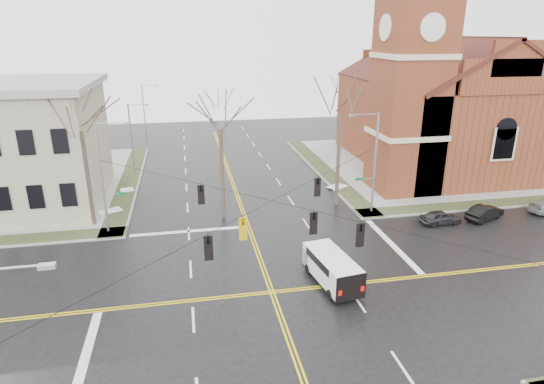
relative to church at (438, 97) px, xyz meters
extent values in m
plane|color=black|center=(-24.76, -24.78, -8.43)|extent=(120.00, 120.00, 0.00)
cube|color=gray|center=(0.24, 0.22, -8.36)|extent=(30.00, 30.00, 0.15)
cube|color=#2D3A1F|center=(-13.56, 0.22, -8.28)|extent=(2.00, 30.00, 0.02)
cube|color=#2D3A1F|center=(0.24, -13.58, -8.28)|extent=(30.00, 2.00, 0.02)
cube|color=#2D3A1F|center=(-35.96, 0.22, -8.28)|extent=(2.00, 30.00, 0.02)
cube|color=gold|center=(-24.88, -24.78, -8.43)|extent=(0.12, 100.00, 0.01)
cube|color=gold|center=(-24.64, -24.78, -8.43)|extent=(0.12, 100.00, 0.01)
cube|color=gold|center=(-24.76, -24.90, -8.43)|extent=(100.00, 0.12, 0.01)
cube|color=gold|center=(-24.76, -24.66, -8.43)|extent=(100.00, 0.12, 0.01)
cube|color=silver|center=(-29.76, -14.28, -8.43)|extent=(9.50, 0.50, 0.01)
cube|color=silver|center=(-35.26, -29.78, -8.43)|extent=(0.50, 9.50, 0.01)
cube|color=silver|center=(-14.26, -19.78, -8.43)|extent=(0.50, 9.50, 0.01)
cube|color=brown|center=(-7.76, -7.78, 1.57)|extent=(6.00, 6.00, 20.00)
cylinder|color=silver|center=(-7.76, -10.83, 7.57)|extent=(2.40, 0.15, 2.40)
cylinder|color=silver|center=(-10.81, -7.78, 7.57)|extent=(0.15, 2.40, 2.40)
cube|color=brown|center=(1.24, 1.22, -3.43)|extent=(18.00, 24.00, 10.00)
cube|color=brown|center=(-7.96, -4.78, -6.23)|extent=(2.00, 5.00, 4.40)
cylinder|color=gray|center=(-13.26, -13.28, -3.78)|extent=(0.20, 0.20, 9.00)
cylinder|color=gray|center=(-13.86, -13.28, -5.13)|extent=(1.20, 0.06, 0.06)
cube|color=#0D502A|center=(-14.56, -13.28, -5.13)|extent=(0.90, 0.04, 0.25)
cylinder|color=gray|center=(-14.46, -13.28, 0.62)|extent=(2.40, 0.08, 0.08)
cube|color=gray|center=(-15.66, -13.28, 0.57)|extent=(0.50, 0.22, 0.15)
cylinder|color=gray|center=(-36.26, -13.28, -3.78)|extent=(0.20, 0.20, 9.00)
cylinder|color=gray|center=(-35.66, -13.28, -5.13)|extent=(1.20, 0.06, 0.06)
cube|color=#0D502A|center=(-34.96, -13.28, -5.13)|extent=(0.90, 0.04, 0.25)
cylinder|color=gray|center=(-35.06, -13.28, 0.62)|extent=(2.40, 0.08, 0.08)
cube|color=gray|center=(-33.86, -13.28, 0.57)|extent=(0.50, 0.22, 0.15)
cylinder|color=gray|center=(-35.06, -36.28, 0.62)|extent=(2.40, 0.08, 0.08)
cube|color=gray|center=(-33.86, -36.28, 0.57)|extent=(0.50, 0.22, 0.15)
cylinder|color=black|center=(-24.76, -24.78, -2.23)|extent=(23.02, 23.02, 0.03)
cylinder|color=black|center=(-24.76, -24.78, -2.23)|extent=(23.02, 23.02, 0.03)
imported|color=black|center=(-28.76, -28.78, -2.98)|extent=(0.21, 0.26, 1.30)
imported|color=black|center=(-20.76, -20.78, -2.98)|extent=(0.21, 0.26, 1.30)
imported|color=#CF990C|center=(-26.76, -26.78, -2.98)|extent=(0.21, 0.26, 1.30)
imported|color=black|center=(-28.76, -20.78, -2.98)|extent=(0.21, 0.26, 1.30)
imported|color=black|center=(-20.76, -28.78, -2.98)|extent=(0.21, 0.26, 1.30)
imported|color=black|center=(-22.76, -26.78, -2.98)|extent=(0.21, 0.26, 1.30)
cylinder|color=gray|center=(-35.56, 3.22, -4.33)|extent=(0.16, 0.16, 8.00)
cylinder|color=gray|center=(-34.56, 3.22, -0.43)|extent=(2.00, 0.07, 0.07)
cube|color=gray|center=(-33.56, 3.22, -0.48)|extent=(0.45, 0.20, 0.13)
cylinder|color=gray|center=(-35.56, 23.22, -4.33)|extent=(0.16, 0.16, 8.00)
cylinder|color=gray|center=(-34.56, 23.22, -0.43)|extent=(2.00, 0.07, 0.07)
cube|color=gray|center=(-33.56, 23.22, -0.48)|extent=(0.45, 0.20, 0.13)
cube|color=white|center=(-20.73, -24.50, -7.27)|extent=(2.71, 5.36, 1.65)
cube|color=white|center=(-21.04, -22.39, -7.51)|extent=(2.09, 1.15, 1.16)
cube|color=black|center=(-21.09, -22.06, -6.98)|extent=(1.79, 0.37, 0.77)
cube|color=black|center=(-20.76, -24.31, -6.74)|extent=(2.49, 3.74, 0.53)
cube|color=#B70C0A|center=(-21.10, -27.20, -7.47)|extent=(0.24, 0.10, 0.33)
cube|color=#B70C0A|center=(-19.61, -26.98, -7.47)|extent=(0.24, 0.10, 0.33)
cube|color=black|center=(-20.73, -24.50, -8.11)|extent=(2.76, 5.42, 0.10)
cylinder|color=black|center=(-21.86, -22.95, -8.09)|extent=(0.35, 0.73, 0.70)
cylinder|color=black|center=(-20.10, -22.69, -8.09)|extent=(0.35, 0.73, 0.70)
cylinder|color=black|center=(-21.37, -26.31, -8.09)|extent=(0.35, 0.73, 0.70)
cylinder|color=black|center=(-19.60, -26.05, -8.09)|extent=(0.35, 0.73, 0.70)
imported|color=black|center=(-8.45, -16.86, -7.83)|extent=(3.57, 1.53, 1.20)
imported|color=black|center=(-4.11, -16.67, -7.78)|extent=(4.20, 2.84, 1.31)
cylinder|color=#3B2F25|center=(-37.68, -11.47, -4.29)|extent=(0.36, 0.36, 7.99)
cylinder|color=#3B2F25|center=(-26.63, -11.73, -4.39)|extent=(0.36, 0.36, 7.78)
cylinder|color=#3B2F25|center=(-15.82, -10.85, -3.98)|extent=(0.36, 0.36, 8.62)
camera|label=1|loc=(-29.55, -49.42, 7.19)|focal=30.00mm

